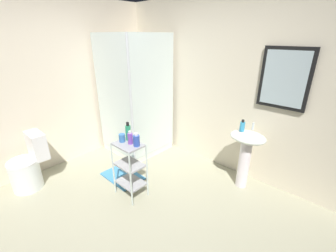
% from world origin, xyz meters
% --- Properties ---
extents(ground_plane, '(4.20, 4.20, 0.02)m').
position_xyz_m(ground_plane, '(0.00, 0.00, -0.01)').
color(ground_plane, '#9F9D82').
extents(wall_back, '(4.20, 0.14, 2.50)m').
position_xyz_m(wall_back, '(0.01, 1.85, 1.25)').
color(wall_back, beige).
rests_on(wall_back, ground_plane).
extents(wall_left, '(0.10, 4.20, 2.50)m').
position_xyz_m(wall_left, '(-1.85, 0.00, 1.25)').
color(wall_left, beige).
rests_on(wall_left, ground_plane).
extents(shower_stall, '(0.92, 0.92, 2.00)m').
position_xyz_m(shower_stall, '(-1.19, 1.18, 0.46)').
color(shower_stall, white).
rests_on(shower_stall, ground_plane).
extents(pedestal_sink, '(0.46, 0.37, 0.81)m').
position_xyz_m(pedestal_sink, '(0.64, 1.52, 0.58)').
color(pedestal_sink, white).
rests_on(pedestal_sink, ground_plane).
extents(sink_faucet, '(0.03, 0.03, 0.10)m').
position_xyz_m(sink_faucet, '(0.64, 1.64, 0.86)').
color(sink_faucet, silver).
rests_on(sink_faucet, pedestal_sink).
extents(toilet, '(0.37, 0.49, 0.76)m').
position_xyz_m(toilet, '(-1.48, -0.48, 0.31)').
color(toilet, white).
rests_on(toilet, ground_plane).
extents(storage_cart, '(0.38, 0.28, 0.74)m').
position_xyz_m(storage_cart, '(-0.34, 0.36, 0.44)').
color(storage_cart, silver).
rests_on(storage_cart, ground_plane).
extents(hand_soap_bottle, '(0.06, 0.06, 0.16)m').
position_xyz_m(hand_soap_bottle, '(0.56, 1.51, 0.88)').
color(hand_soap_bottle, '#389ED1').
rests_on(hand_soap_bottle, pedestal_sink).
extents(body_wash_bottle_green, '(0.07, 0.07, 0.23)m').
position_xyz_m(body_wash_bottle_green, '(-0.43, 0.44, 0.84)').
color(body_wash_bottle_green, '#299564').
rests_on(body_wash_bottle_green, storage_cart).
extents(shampoo_bottle_blue, '(0.08, 0.08, 0.17)m').
position_xyz_m(shampoo_bottle_blue, '(-0.22, 0.40, 0.81)').
color(shampoo_bottle_blue, '#2E4DAF').
rests_on(shampoo_bottle_blue, storage_cart).
extents(conditioner_bottle_purple, '(0.06, 0.06, 0.17)m').
position_xyz_m(conditioner_bottle_purple, '(-0.33, 0.38, 0.81)').
color(conditioner_bottle_purple, purple).
rests_on(conditioner_bottle_purple, storage_cart).
extents(rinse_cup, '(0.08, 0.08, 0.10)m').
position_xyz_m(rinse_cup, '(-0.44, 0.35, 0.79)').
color(rinse_cup, '#3870B2').
rests_on(rinse_cup, storage_cart).
extents(bath_mat, '(0.60, 0.40, 0.02)m').
position_xyz_m(bath_mat, '(-0.74, 0.50, 0.01)').
color(bath_mat, teal).
rests_on(bath_mat, ground_plane).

